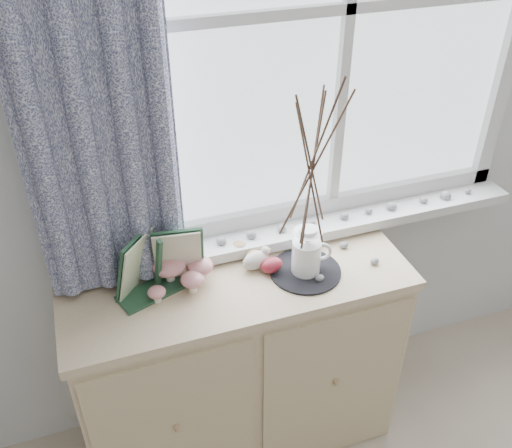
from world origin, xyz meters
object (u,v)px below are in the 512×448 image
at_px(botanical_book, 159,267).
at_px(toadstool_cluster, 180,270).
at_px(sideboard, 240,364).
at_px(twig_pitcher, 312,163).

bearing_deg(botanical_book, toadstool_cluster, 2.93).
xyz_separation_m(sideboard, toadstool_cluster, (-0.19, 0.04, 0.48)).
bearing_deg(botanical_book, sideboard, -22.20).
height_order(botanical_book, toadstool_cluster, botanical_book).
bearing_deg(botanical_book, twig_pitcher, -25.43).
bearing_deg(sideboard, twig_pitcher, -8.99).
xyz_separation_m(sideboard, twig_pitcher, (0.23, -0.04, 0.85)).
relative_size(sideboard, botanical_book, 3.56).
height_order(sideboard, toadstool_cluster, toadstool_cluster).
height_order(botanical_book, twig_pitcher, twig_pitcher).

